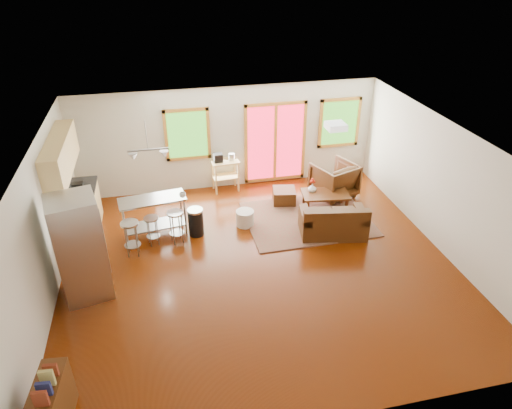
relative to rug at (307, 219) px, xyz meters
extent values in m
cube|color=#3C1402|center=(-1.46, -1.42, -0.02)|extent=(7.50, 7.00, 0.02)
cube|color=silver|center=(-1.46, -1.42, 2.60)|extent=(7.50, 7.00, 0.02)
cube|color=beige|center=(-1.46, 2.09, 1.29)|extent=(7.50, 0.02, 2.60)
cube|color=beige|center=(-5.22, -1.42, 1.29)|extent=(0.02, 7.00, 2.60)
cube|color=beige|center=(2.30, -1.42, 1.29)|extent=(0.02, 7.00, 2.60)
cube|color=beige|center=(-1.46, -4.93, 1.29)|extent=(7.50, 0.02, 2.60)
cube|color=#255816|center=(-2.46, 2.04, 1.49)|extent=(0.94, 0.02, 1.14)
cube|color=#AB6D23|center=(-2.46, 2.04, 2.10)|extent=(1.10, 0.05, 0.08)
cube|color=#AB6D23|center=(-2.46, 2.04, 0.88)|extent=(1.10, 0.05, 0.08)
cube|color=#AB6D23|center=(-2.97, 2.04, 1.49)|extent=(0.08, 0.05, 1.30)
cube|color=#AB6D23|center=(-1.95, 2.04, 1.49)|extent=(0.08, 0.05, 1.30)
cube|color=#B6132A|center=(-0.26, 2.04, 1.09)|extent=(1.44, 0.02, 1.94)
cube|color=#AB6D23|center=(-0.26, 2.04, 2.10)|extent=(1.60, 0.05, 0.08)
cube|color=#AB6D23|center=(-0.26, 2.04, 0.08)|extent=(1.60, 0.05, 0.08)
cube|color=#AB6D23|center=(-1.02, 2.04, 1.09)|extent=(0.08, 0.05, 2.10)
cube|color=#AB6D23|center=(0.50, 2.04, 1.09)|extent=(0.08, 0.05, 2.10)
cube|color=#AB6D23|center=(-0.26, 2.04, 1.09)|extent=(0.08, 0.05, 1.94)
cube|color=#255816|center=(1.44, 2.04, 1.49)|extent=(0.94, 0.02, 1.14)
cube|color=#AB6D23|center=(1.44, 2.04, 2.10)|extent=(1.10, 0.05, 0.08)
cube|color=#AB6D23|center=(1.44, 2.04, 0.88)|extent=(1.10, 0.05, 0.08)
cube|color=#AB6D23|center=(0.93, 2.04, 1.49)|extent=(0.08, 0.05, 1.30)
cube|color=#AB6D23|center=(1.95, 2.04, 1.49)|extent=(0.08, 0.05, 1.30)
cube|color=#4F5F3A|center=(0.00, 0.00, 0.00)|extent=(2.80, 2.17, 0.03)
cube|color=#321908|center=(0.34, -0.66, 0.18)|extent=(1.51, 1.01, 0.39)
cube|color=#321908|center=(0.29, -0.96, 0.55)|extent=(1.41, 0.42, 0.35)
cube|color=#321908|center=(-0.25, -0.56, 0.45)|extent=(0.32, 0.81, 0.15)
cube|color=#321908|center=(0.94, -0.76, 0.45)|extent=(0.32, 0.81, 0.15)
cube|color=#321908|center=(0.05, -0.57, 0.43)|extent=(0.66, 0.60, 0.11)
cube|color=#321908|center=(0.65, -0.67, 0.43)|extent=(0.66, 0.60, 0.11)
cube|color=#3C200B|center=(0.53, 0.36, 0.40)|extent=(1.16, 0.79, 0.04)
cube|color=#3C200B|center=(0.05, 0.18, 0.18)|extent=(0.07, 0.07, 0.39)
cube|color=#3C200B|center=(0.95, 0.06, 0.18)|extent=(0.07, 0.07, 0.39)
cube|color=#3C200B|center=(0.12, 0.65, 0.18)|extent=(0.07, 0.07, 0.39)
cube|color=#3C200B|center=(1.02, 0.53, 0.18)|extent=(0.07, 0.07, 0.39)
imported|color=#321908|center=(0.98, 0.97, 0.47)|extent=(1.18, 1.15, 0.96)
cube|color=#321908|center=(-0.32, 0.88, 0.16)|extent=(0.62, 0.62, 0.35)
cylinder|color=beige|center=(-1.44, 0.09, 0.16)|extent=(0.44, 0.44, 0.35)
imported|color=silver|center=(0.27, 0.54, 0.49)|extent=(0.23, 0.24, 0.20)
sphere|color=#B3210E|center=(0.30, 0.56, 0.65)|extent=(0.09, 0.09, 0.08)
sphere|color=#B3210E|center=(0.23, 0.53, 0.67)|extent=(0.09, 0.09, 0.08)
sphere|color=#B3210E|center=(0.27, 0.58, 0.69)|extent=(0.09, 0.09, 0.08)
imported|color=maroon|center=(0.80, 0.36, 0.55)|extent=(0.24, 0.06, 0.32)
cube|color=tan|center=(-4.91, 0.28, 0.44)|extent=(0.60, 2.20, 0.90)
cube|color=black|center=(-4.91, 0.28, 0.91)|extent=(0.64, 2.24, 0.04)
cube|color=tan|center=(-5.03, 0.28, 1.94)|extent=(0.36, 2.20, 0.70)
cylinder|color=#B7BABC|center=(-4.91, -0.22, 1.02)|extent=(0.12, 0.12, 0.18)
cube|color=black|center=(-4.91, 0.68, 1.03)|extent=(0.22, 0.18, 0.20)
cube|color=#B7BABC|center=(-4.64, -1.56, 0.96)|extent=(0.93, 0.91, 1.95)
cube|color=gray|center=(-4.27, -1.47, 0.96)|extent=(0.18, 0.70, 1.90)
cylinder|color=gray|center=(-4.20, -1.70, 1.12)|extent=(0.03, 0.03, 1.30)
cylinder|color=gray|center=(-4.30, -1.24, 1.12)|extent=(0.03, 0.03, 1.30)
cube|color=#B7BABC|center=(-3.41, 0.15, 0.84)|extent=(1.44, 0.73, 0.04)
cube|color=gray|center=(-3.41, 0.15, 0.22)|extent=(1.34, 0.64, 0.03)
cylinder|color=gray|center=(-4.00, -0.15, 0.41)|extent=(0.04, 0.04, 0.84)
cylinder|color=gray|center=(-2.76, 0.02, 0.41)|extent=(0.04, 0.04, 0.84)
cylinder|color=gray|center=(-4.06, 0.27, 0.41)|extent=(0.04, 0.04, 0.84)
cylinder|color=gray|center=(-2.82, 0.44, 0.41)|extent=(0.04, 0.04, 0.84)
imported|color=silver|center=(-2.78, -0.07, 1.00)|extent=(0.13, 0.11, 0.13)
cylinder|color=#B7BABC|center=(-3.87, -0.52, 0.72)|extent=(0.37, 0.37, 0.04)
cylinder|color=gray|center=(-3.77, -0.43, 0.34)|extent=(0.03, 0.03, 0.72)
cylinder|color=gray|center=(-3.97, -0.42, 0.34)|extent=(0.03, 0.03, 0.72)
cylinder|color=gray|center=(-3.97, -0.62, 0.34)|extent=(0.03, 0.03, 0.72)
cylinder|color=gray|center=(-3.78, -0.62, 0.34)|extent=(0.03, 0.03, 0.72)
cylinder|color=gray|center=(-3.87, -0.52, 0.22)|extent=(0.34, 0.34, 0.02)
cylinder|color=#B7BABC|center=(-3.46, -0.23, 0.61)|extent=(0.36, 0.36, 0.04)
cylinder|color=gray|center=(-3.40, -0.13, 0.29)|extent=(0.03, 0.03, 0.61)
cylinder|color=gray|center=(-3.56, -0.17, 0.29)|extent=(0.03, 0.03, 0.61)
cylinder|color=gray|center=(-3.52, -0.33, 0.29)|extent=(0.03, 0.03, 0.61)
cylinder|color=gray|center=(-3.36, -0.29, 0.29)|extent=(0.03, 0.03, 0.61)
cylinder|color=gray|center=(-3.46, -0.23, 0.18)|extent=(0.33, 0.33, 0.01)
cylinder|color=#B7BABC|center=(-2.97, -0.26, 0.69)|extent=(0.42, 0.42, 0.04)
cylinder|color=gray|center=(-2.91, -0.14, 0.33)|extent=(0.03, 0.03, 0.69)
cylinder|color=gray|center=(-3.09, -0.19, 0.33)|extent=(0.03, 0.03, 0.69)
cylinder|color=gray|center=(-3.04, -0.37, 0.33)|extent=(0.03, 0.03, 0.69)
cylinder|color=gray|center=(-2.86, -0.32, 0.33)|extent=(0.03, 0.03, 0.69)
cylinder|color=gray|center=(-2.97, -0.26, 0.21)|extent=(0.38, 0.38, 0.02)
cylinder|color=black|center=(-2.55, -0.06, 0.28)|extent=(0.36, 0.36, 0.58)
cylinder|color=#B7BABC|center=(-2.55, -0.06, 0.58)|extent=(0.37, 0.37, 0.05)
cube|color=tan|center=(-1.59, 1.83, 0.78)|extent=(0.71, 0.49, 0.04)
cube|color=tan|center=(-1.59, 1.83, 0.37)|extent=(0.67, 0.46, 0.03)
cube|color=tan|center=(-1.87, 1.63, 0.39)|extent=(0.04, 0.04, 0.81)
cube|color=tan|center=(-1.29, 1.69, 0.39)|extent=(0.04, 0.04, 0.81)
cube|color=tan|center=(-1.90, 1.98, 0.39)|extent=(0.04, 0.04, 0.81)
cube|color=tan|center=(-1.32, 2.03, 0.39)|extent=(0.04, 0.04, 0.81)
cube|color=black|center=(-1.77, 1.82, 0.91)|extent=(0.23, 0.21, 0.21)
cylinder|color=#B7BABC|center=(-1.42, 1.85, 0.89)|extent=(0.17, 0.17, 0.17)
cube|color=#3C200B|center=(-4.81, -4.21, 0.37)|extent=(0.42, 0.89, 0.77)
cube|color=maroon|center=(-4.79, -4.50, 0.87)|extent=(0.18, 0.06, 0.23)
cube|color=navy|center=(-4.77, -4.35, 0.86)|extent=(0.18, 0.06, 0.21)
cube|color=tan|center=(-4.76, -4.21, 0.88)|extent=(0.18, 0.06, 0.25)
cube|color=maroon|center=(-4.75, -4.07, 0.85)|extent=(0.18, 0.06, 0.19)
cube|color=white|center=(0.14, -0.82, 2.52)|extent=(0.35, 0.35, 0.12)
cylinder|color=gray|center=(-3.36, 0.08, 2.29)|extent=(0.02, 0.02, 0.60)
cube|color=gray|center=(-3.36, 0.08, 1.99)|extent=(0.80, 0.04, 0.03)
cone|color=#B7BABC|center=(-3.66, 0.08, 1.87)|extent=(0.18, 0.18, 0.14)
cone|color=#B7BABC|center=(-3.06, 0.08, 1.87)|extent=(0.18, 0.18, 0.14)
camera|label=1|loc=(-3.08, -8.45, 5.49)|focal=32.00mm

